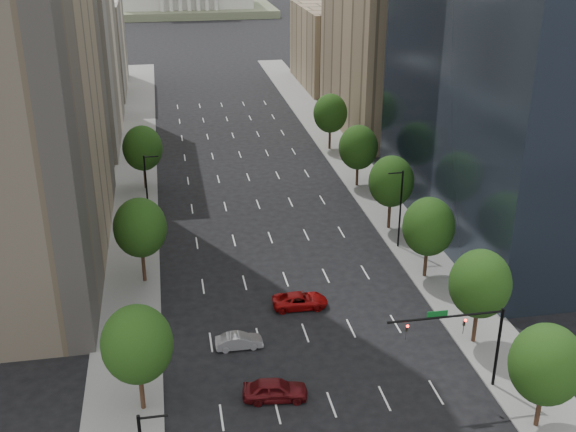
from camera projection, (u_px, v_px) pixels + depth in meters
sidewalk_left at (132, 248)px, 78.02m from camera, size 6.00×200.00×0.15m
sidewalk_right at (401, 227)px, 83.05m from camera, size 6.00×200.00×0.15m
midrise_cream_left at (65, 28)px, 108.27m from camera, size 14.00×30.00×35.00m
filler_left at (88, 46)px, 141.43m from camera, size 14.00×26.00×18.00m
parking_tan_right at (383, 38)px, 114.68m from camera, size 14.00×30.00×30.00m
filler_right at (334, 46)px, 147.25m from camera, size 14.00×26.00×16.00m
tree_right_0 at (546, 364)px, 49.12m from camera, size 5.20×5.20×8.39m
tree_right_1 at (480, 284)px, 58.89m from camera, size 5.20×5.20×8.75m
tree_right_2 at (429, 227)px, 69.77m from camera, size 5.20×5.20×8.61m
tree_right_3 at (391, 181)px, 80.48m from camera, size 5.20×5.20×8.89m
tree_right_4 at (358, 147)px, 93.28m from camera, size 5.20×5.20×8.46m
tree_right_5 at (330, 113)px, 107.59m from camera, size 5.20×5.20×8.75m
tree_left_0 at (137, 344)px, 50.74m from camera, size 5.20×5.20×8.75m
tree_left_1 at (140, 228)px, 68.69m from camera, size 5.20×5.20×8.97m
tree_left_2 at (143, 148)px, 92.25m from camera, size 5.20×5.20×8.68m
streetlight_rn at (400, 207)px, 76.30m from camera, size 1.70×0.20×9.00m
streetlight_ln at (147, 190)px, 80.95m from camera, size 1.70×0.20×9.00m
traffic_signal at (470, 333)px, 53.15m from camera, size 9.12×0.40×7.38m
foothills at (212, 2)px, 587.72m from camera, size 720.00×413.00×263.00m
car_maroon at (275, 390)px, 53.82m from camera, size 5.17×2.57×1.69m
car_silver at (239, 341)px, 60.17m from camera, size 4.04×1.44×1.33m
car_red_far at (300, 300)px, 66.28m from camera, size 5.25×2.55×1.44m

